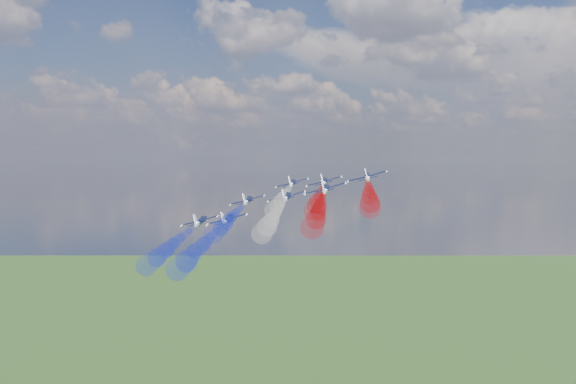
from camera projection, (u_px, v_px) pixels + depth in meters
The scene contains 16 objects.
jet_lead at pixel (293, 183), 189.11m from camera, with size 9.85×12.31×3.28m, color black, non-canonical shape.
trail_lead at pixel (283, 197), 165.28m from camera, with size 4.10×37.61×4.10m, color white, non-canonical shape.
jet_inner_left at pixel (248, 200), 176.93m from camera, with size 9.85×12.31×3.28m, color black, non-canonical shape.
trail_inner_left at pixel (231, 218), 153.11m from camera, with size 4.10×37.61×4.10m, color #1B30E9, non-canonical shape.
jet_inner_right at pixel (325, 182), 175.32m from camera, with size 9.85×12.31×3.28m, color black, non-canonical shape.
trail_inner_right at pixel (319, 196), 151.49m from camera, with size 4.10×37.61×4.10m, color red, non-canonical shape.
jet_outer_left at pixel (201, 221), 164.84m from camera, with size 9.85×12.31×3.28m, color black, non-canonical shape.
trail_outer_left at pixel (174, 243), 141.01m from camera, with size 4.10×37.61×4.10m, color #1B30E9, non-canonical shape.
jet_center_third at pixel (287, 197), 164.08m from camera, with size 9.85×12.31×3.28m, color black, non-canonical shape.
trail_center_third at pixel (275, 215), 140.25m from camera, with size 4.10×37.61×4.10m, color white, non-canonical shape.
jet_outer_right at pixel (368, 177), 159.90m from camera, with size 9.85×12.31×3.28m, color black, non-canonical shape.
trail_outer_right at pixel (369, 192), 136.07m from camera, with size 4.10×37.61×4.10m, color red, non-canonical shape.
jet_rear_left at pixel (228, 220), 151.38m from camera, with size 9.85×12.31×3.28m, color black, non-canonical shape.
trail_rear_left at pixel (203, 244), 127.55m from camera, with size 4.10×37.61×4.10m, color #1B30E9, non-canonical shape.
jet_rear_right at pixel (326, 189), 150.05m from camera, with size 9.85×12.31×3.28m, color black, non-canonical shape.
trail_rear_right at pixel (319, 208), 126.22m from camera, with size 4.10×37.61×4.10m, color red, non-canonical shape.
Camera 1 is at (88.99, -148.00, 142.71)m, focal length 41.75 mm.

